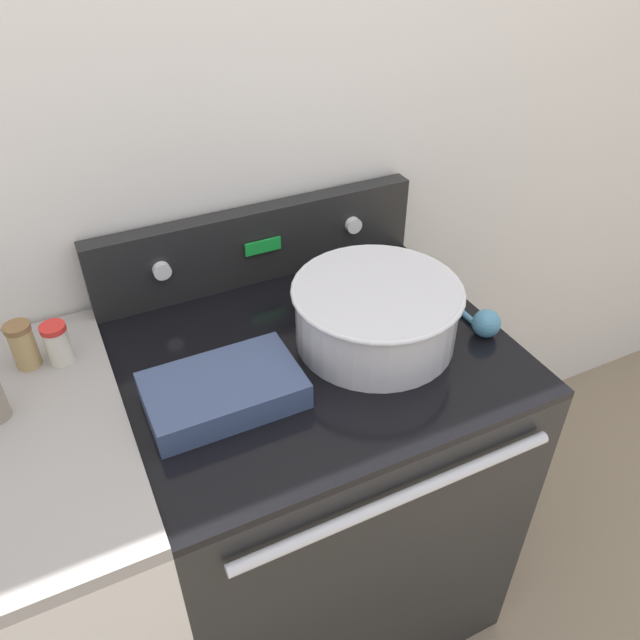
{
  "coord_description": "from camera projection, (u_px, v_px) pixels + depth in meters",
  "views": [
    {
      "loc": [
        -0.44,
        -0.59,
        1.76
      ],
      "look_at": [
        0.02,
        0.36,
        0.96
      ],
      "focal_mm": 35.0,
      "sensor_mm": 36.0,
      "label": 1
    }
  ],
  "objects": [
    {
      "name": "kitchen_wall",
      "position": [
        242.0,
        134.0,
        1.4
      ],
      "size": [
        8.0,
        0.05,
        2.5
      ],
      "color": "silver",
      "rests_on": "ground_plane"
    },
    {
      "name": "spice_jar_brown_cap",
      "position": [
        23.0,
        345.0,
        1.25
      ],
      "size": [
        0.05,
        0.05,
        0.1
      ],
      "color": "tan",
      "rests_on": "side_counter"
    },
    {
      "name": "side_counter",
      "position": [
        38.0,
        592.0,
        1.37
      ],
      "size": [
        0.54,
        0.69,
        0.92
      ],
      "color": "silver",
      "rests_on": "ground_plane"
    },
    {
      "name": "spice_jar_red_cap",
      "position": [
        57.0,
        343.0,
        1.26
      ],
      "size": [
        0.05,
        0.05,
        0.09
      ],
      "color": "beige",
      "rests_on": "side_counter"
    },
    {
      "name": "stove_range",
      "position": [
        316.0,
        484.0,
        1.61
      ],
      "size": [
        0.81,
        0.72,
        0.9
      ],
      "color": "black",
      "rests_on": "ground_plane"
    },
    {
      "name": "control_panel",
      "position": [
        258.0,
        244.0,
        1.51
      ],
      "size": [
        0.81,
        0.07,
        0.19
      ],
      "color": "black",
      "rests_on": "stove_range"
    },
    {
      "name": "ladle",
      "position": [
        478.0,
        318.0,
        1.38
      ],
      "size": [
        0.06,
        0.32,
        0.06
      ],
      "color": "teal",
      "rests_on": "stove_range"
    },
    {
      "name": "mixing_bowl",
      "position": [
        376.0,
        311.0,
        1.32
      ],
      "size": [
        0.36,
        0.36,
        0.14
      ],
      "color": "silver",
      "rests_on": "stove_range"
    },
    {
      "name": "casserole_dish",
      "position": [
        223.0,
        389.0,
        1.19
      ],
      "size": [
        0.29,
        0.18,
        0.06
      ],
      "color": "#38476B",
      "rests_on": "stove_range"
    }
  ]
}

